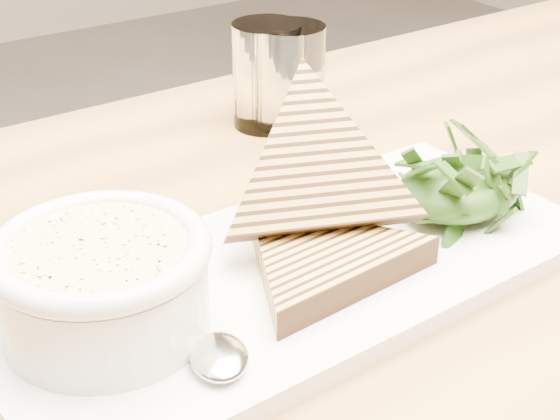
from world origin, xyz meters
TOP-DOWN VIEW (x-y plane):
  - table_top at (-0.11, -0.06)m, footprint 1.32×0.89m
  - table_leg_br at (0.49, 0.32)m, footprint 0.06×0.06m
  - platter at (-0.21, -0.01)m, footprint 0.44×0.21m
  - soup_bowl at (-0.34, -0.01)m, footprint 0.13×0.13m
  - soup at (-0.34, -0.01)m, footprint 0.11×0.11m
  - bowl_rim at (-0.34, -0.01)m, footprint 0.13×0.13m
  - sandwich_flat at (-0.20, -0.03)m, footprint 0.18×0.18m
  - sandwich_lean at (-0.17, 0.01)m, footprint 0.22×0.22m
  - salad_base at (-0.06, -0.02)m, footprint 0.10×0.08m
  - arugula_pile at (-0.06, -0.02)m, footprint 0.11×0.10m
  - spoon_bowl at (-0.30, -0.07)m, footprint 0.05×0.06m
  - glass_near at (-0.05, 0.22)m, footprint 0.06×0.06m
  - glass_far at (-0.07, 0.23)m, footprint 0.07×0.07m

SIDE VIEW (x-z plane):
  - table_leg_br at x=0.49m, z-range 0.00..0.71m
  - table_top at x=-0.11m, z-range 0.71..0.75m
  - platter at x=-0.21m, z-range 0.75..0.77m
  - spoon_bowl at x=-0.30m, z-range 0.77..0.78m
  - sandwich_flat at x=-0.20m, z-range 0.77..0.79m
  - salad_base at x=-0.06m, z-range 0.77..0.81m
  - soup_bowl at x=-0.34m, z-range 0.77..0.82m
  - arugula_pile at x=-0.06m, z-range 0.77..0.82m
  - glass_near at x=-0.05m, z-range 0.75..0.85m
  - glass_far at x=-0.07m, z-range 0.75..0.85m
  - sandwich_lean at x=-0.17m, z-range 0.73..0.91m
  - soup at x=-0.34m, z-range 0.82..0.83m
  - bowl_rim at x=-0.34m, z-range 0.82..0.83m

